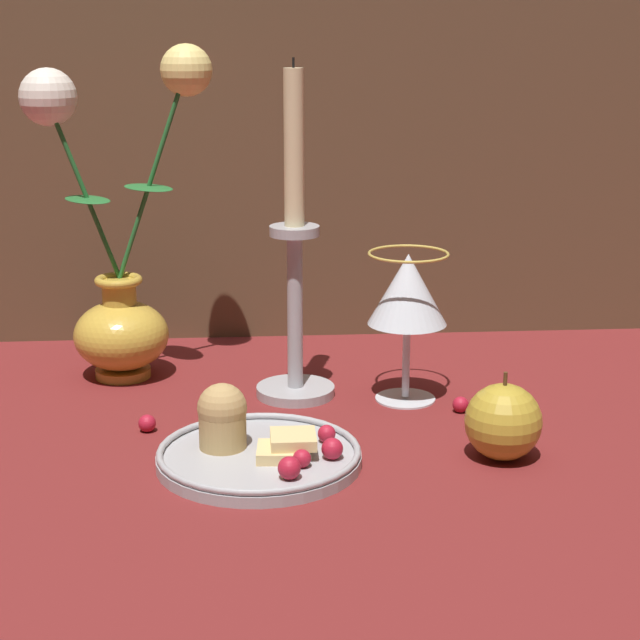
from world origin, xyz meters
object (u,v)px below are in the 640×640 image
object	(u,v)px
vase	(117,262)
apple_beside_vase	(503,422)
wine_glass	(408,294)
candlestick	(295,279)
plate_with_pastries	(254,447)

from	to	relation	value
vase	apple_beside_vase	xyz separation A→B (m)	(0.37, -0.26, -0.10)
apple_beside_vase	wine_glass	bearing A→B (deg)	111.55
vase	candlestick	distance (m)	0.20
wine_glass	candlestick	xyz separation A→B (m)	(-0.11, 0.02, 0.01)
wine_glass	apple_beside_vase	world-z (taller)	wine_glass
plate_with_pastries	candlestick	bearing A→B (deg)	75.44
vase	plate_with_pastries	distance (m)	0.32
candlestick	apple_beside_vase	distance (m)	0.27
wine_glass	apple_beside_vase	xyz separation A→B (m)	(0.06, -0.16, -0.08)
plate_with_pastries	candlestick	size ratio (longest dim) A/B	0.53
vase	apple_beside_vase	size ratio (longest dim) A/B	4.39
vase	candlestick	xyz separation A→B (m)	(0.19, -0.08, -0.00)
wine_glass	candlestick	bearing A→B (deg)	169.14
vase	wine_glass	world-z (taller)	vase
vase	plate_with_pastries	bearing A→B (deg)	-61.01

